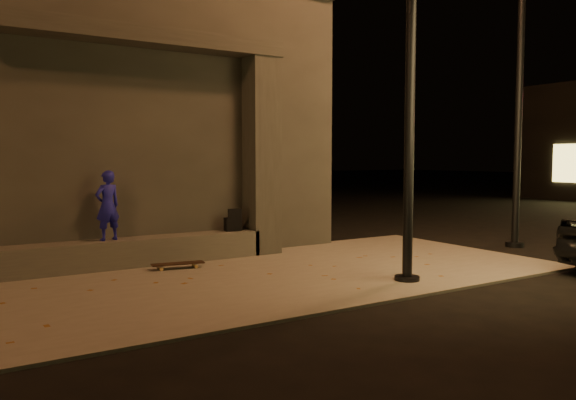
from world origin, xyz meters
TOP-DOWN VIEW (x-y plane):
  - ground at (0.00, 0.00)m, footprint 120.00×120.00m
  - sidewalk at (0.00, 2.00)m, footprint 11.00×4.40m
  - building at (-1.00, 6.49)m, footprint 9.00×5.10m
  - ledge at (-1.50, 3.75)m, footprint 6.00×0.55m
  - column at (1.70, 3.75)m, footprint 0.55×0.55m
  - canopy at (-0.50, 3.80)m, footprint 5.00×0.70m
  - skateboarder at (-1.12, 3.75)m, footprint 0.46×0.37m
  - backpack at (1.10, 3.75)m, footprint 0.31×0.23m
  - skateboard at (-0.20, 3.10)m, footprint 0.86×0.34m
  - street_lamp_2 at (6.54, 1.82)m, footprint 0.36×0.36m

SIDE VIEW (x-z plane):
  - ground at x=0.00m, z-range 0.00..0.00m
  - sidewalk at x=0.00m, z-range 0.00..0.04m
  - skateboard at x=-0.20m, z-range 0.07..0.16m
  - ledge at x=-1.50m, z-range 0.04..0.49m
  - backpack at x=1.10m, z-range 0.43..0.84m
  - skateboarder at x=-1.12m, z-range 0.49..1.61m
  - column at x=1.70m, z-range 0.04..3.64m
  - building at x=-1.00m, z-range -0.01..5.22m
  - canopy at x=-0.50m, z-range 3.64..3.92m
  - street_lamp_2 at x=6.54m, z-range 0.48..7.47m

